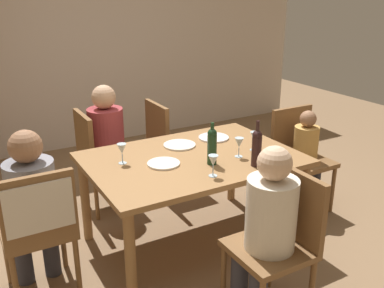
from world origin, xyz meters
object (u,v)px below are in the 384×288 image
handbag (206,172)px  dining_table (192,167)px  chair_right_end (298,151)px  chair_near (281,235)px  chair_far_right (168,141)px  person_man_guest (109,138)px  dinner_plate_host (214,138)px  chair_left_end (38,220)px  person_child_small (307,152)px  wine_bottle_tall_green (257,147)px  wine_glass_centre (239,143)px  person_man_bearded (267,223)px  wine_glass_near_left (122,149)px  wine_glass_near_right (254,137)px  dinner_plate_guest_right (164,163)px  chair_far_left (98,154)px  wine_bottle_dark_red (212,145)px  dinner_plate_guest_left (180,145)px  person_woman_host (32,201)px  wine_glass_far (213,161)px

handbag → dining_table: bearing=-127.2°
dining_table → chair_right_end: size_ratio=1.68×
chair_near → chair_far_right: bearing=-5.4°
person_man_guest → dinner_plate_host: person_man_guest is taller
chair_left_end → person_child_small: (2.31, 0.10, -0.03)m
person_child_small → chair_near: bearing=40.0°
dining_table → chair_left_end: bearing=-173.9°
wine_bottle_tall_green → wine_glass_centre: 0.20m
person_man_guest → person_man_bearded: bearing=9.2°
dining_table → wine_bottle_tall_green: bearing=-50.6°
wine_glass_near_left → wine_glass_near_right: size_ratio=1.00×
wine_glass_near_right → wine_bottle_tall_green: bearing=-124.7°
person_man_bearded → dinner_plate_guest_right: 0.92m
person_child_small → wine_glass_centre: (-0.85, -0.15, 0.29)m
wine_bottle_tall_green → dinner_plate_guest_right: size_ratio=1.41×
chair_left_end → wine_glass_centre: 1.48m
wine_glass_near_left → wine_glass_centre: bearing=-21.2°
person_child_small → wine_glass_near_right: size_ratio=6.28×
chair_far_left → wine_glass_centre: 1.36m
wine_glass_near_right → chair_right_end: bearing=17.2°
person_man_bearded → chair_left_end: bearing=54.8°
person_man_guest → wine_glass_near_left: 0.83m
person_man_guest → dinner_plate_guest_right: person_man_guest is taller
wine_bottle_dark_red → wine_glass_centre: 0.25m
wine_bottle_dark_red → wine_glass_near_right: 0.44m
chair_far_right → dinner_plate_guest_left: 0.74m
chair_left_end → person_man_bearded: person_man_bearded is taller
chair_right_end → handbag: 1.04m
chair_far_right → person_man_bearded: (-0.29, -1.84, 0.11)m
chair_far_left → wine_bottle_tall_green: wine_bottle_tall_green is taller
chair_near → person_man_bearded: (-0.11, -0.00, 0.11)m
person_man_bearded → wine_bottle_tall_green: (0.33, 0.55, 0.24)m
chair_left_end → chair_far_left: (0.72, 1.04, -0.06)m
chair_near → dinner_plate_guest_left: (-0.06, 1.17, 0.21)m
person_man_guest → chair_near: bearing=12.5°
person_woman_host → handbag: (1.85, 0.89, -0.55)m
person_woman_host → dinner_plate_host: bearing=9.1°
person_child_small → dining_table: bearing=-1.2°
chair_near → handbag: chair_near is taller
wine_glass_near_right → dinner_plate_guest_right: size_ratio=0.63×
person_man_guest → wine_glass_near_right: bearing=37.7°
dinner_plate_host → wine_glass_near_right: bearing=-72.8°
chair_far_left → dinner_plate_guest_left: size_ratio=3.59×
person_woman_host → person_man_guest: size_ratio=0.99×
chair_near → person_woman_host: bearing=52.7°
chair_near → wine_bottle_dark_red: bearing=2.7°
wine_glass_centre → wine_glass_near_right: size_ratio=1.00×
person_woman_host → wine_glass_far: person_woman_host is taller
dinner_plate_host → dinner_plate_guest_right: same height
chair_right_end → person_man_bearded: 1.56m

